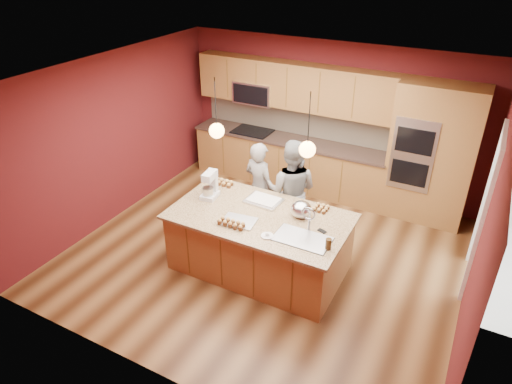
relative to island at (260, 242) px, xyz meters
The scene contains 24 objects.
floor 0.58m from the island, 103.87° to the left, with size 5.50×5.50×0.00m, color #432612.
ceiling 2.27m from the island, 103.87° to the left, with size 5.50×5.50×0.00m, color silver.
wall_back 2.98m from the island, 91.71° to the left, with size 5.50×5.50×0.00m, color #521416.
wall_front 2.33m from the island, 92.26° to the right, with size 5.50×5.50×0.00m, color #521416.
wall_left 2.99m from the island, behind, with size 5.00×5.00×0.00m, color #521416.
wall_right 2.83m from the island, ahead, with size 5.00×5.00×0.00m, color #521416.
cabinet_run 2.75m from the island, 106.44° to the left, with size 3.74×0.64×2.30m.
oven_column 3.17m from the island, 55.27° to the left, with size 1.30×0.62×2.30m.
doorway_trim 2.94m from the island, 23.40° to the left, with size 0.08×1.11×2.20m, color silver, non-canonical shape.
pendant_left 1.68m from the island, behind, with size 0.20×0.20×0.80m.
pendant_right 1.66m from the island, ahead, with size 0.20×0.20×0.80m.
island is the anchor object (origin of this frame).
person_left 1.10m from the island, 118.43° to the left, with size 0.55×0.36×1.50m, color black.
person_right 1.01m from the island, 87.57° to the left, with size 0.80×0.63×1.65m, color slate.
stand_mixer 1.07m from the island, behind, with size 0.24×0.31×0.40m.
sheet_cake 0.59m from the island, 110.49° to the left, with size 0.51×0.39×0.05m.
cooling_rack 0.55m from the island, 123.49° to the right, with size 0.44×0.31×0.02m, color #B9BBC0.
mixing_bowl 0.77m from the island, 25.49° to the left, with size 0.28×0.28×0.24m, color silver.
plate 0.67m from the island, 52.53° to the right, with size 0.16×0.16×0.01m, color white.
tumbler 1.22m from the island, 14.99° to the right, with size 0.07×0.07×0.15m, color #3A250D.
phone 0.98m from the island, ahead, with size 0.12×0.06×0.01m, color black.
cupcakes_left 1.15m from the island, 150.55° to the left, with size 0.34×0.17×0.08m, color tan, non-canonical shape.
cupcakes_rack 0.67m from the island, 117.86° to the right, with size 0.39×0.15×0.07m, color tan, non-canonical shape.
cupcakes_right 0.97m from the island, 37.67° to the left, with size 0.21×0.21×0.06m, color tan, non-canonical shape.
Camera 1 is at (2.48, -4.99, 4.20)m, focal length 32.00 mm.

